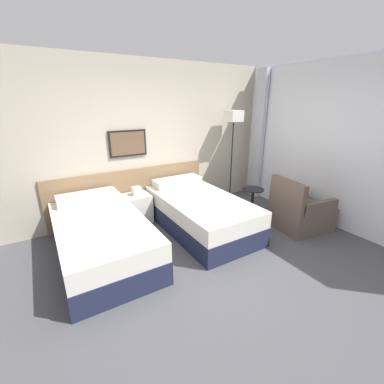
{
  "coord_description": "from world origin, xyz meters",
  "views": [
    {
      "loc": [
        -1.67,
        -2.28,
        2.03
      ],
      "look_at": [
        0.27,
        0.91,
        0.7
      ],
      "focal_mm": 24.0,
      "sensor_mm": 36.0,
      "label": 1
    }
  ],
  "objects_px": {
    "bed_near_door": "(102,237)",
    "nightstand": "(138,208)",
    "side_table": "(252,199)",
    "armchair": "(300,213)",
    "floor_lamp": "(233,124)",
    "bed_near_window": "(200,212)"
  },
  "relations": [
    {
      "from": "bed_near_window",
      "to": "floor_lamp",
      "type": "bearing_deg",
      "value": 30.54
    },
    {
      "from": "floor_lamp",
      "to": "side_table",
      "type": "bearing_deg",
      "value": -106.6
    },
    {
      "from": "floor_lamp",
      "to": "nightstand",
      "type": "bearing_deg",
      "value": 179.41
    },
    {
      "from": "nightstand",
      "to": "armchair",
      "type": "bearing_deg",
      "value": -35.97
    },
    {
      "from": "bed_near_window",
      "to": "armchair",
      "type": "height_order",
      "value": "armchair"
    },
    {
      "from": "nightstand",
      "to": "floor_lamp",
      "type": "relative_size",
      "value": 0.35
    },
    {
      "from": "bed_near_door",
      "to": "nightstand",
      "type": "distance_m",
      "value": 1.1
    },
    {
      "from": "side_table",
      "to": "armchair",
      "type": "bearing_deg",
      "value": -53.76
    },
    {
      "from": "floor_lamp",
      "to": "bed_near_window",
      "type": "bearing_deg",
      "value": -149.46
    },
    {
      "from": "bed_near_door",
      "to": "side_table",
      "type": "bearing_deg",
      "value": -4.84
    },
    {
      "from": "bed_near_window",
      "to": "side_table",
      "type": "xyz_separation_m",
      "value": [
        0.97,
        -0.22,
        0.12
      ]
    },
    {
      "from": "nightstand",
      "to": "armchair",
      "type": "distance_m",
      "value": 2.76
    },
    {
      "from": "side_table",
      "to": "bed_near_window",
      "type": "bearing_deg",
      "value": 167.43
    },
    {
      "from": "bed_near_window",
      "to": "armchair",
      "type": "relative_size",
      "value": 2.19
    },
    {
      "from": "side_table",
      "to": "armchair",
      "type": "relative_size",
      "value": 0.63
    },
    {
      "from": "bed_near_door",
      "to": "side_table",
      "type": "distance_m",
      "value": 2.57
    },
    {
      "from": "floor_lamp",
      "to": "armchair",
      "type": "bearing_deg",
      "value": -83.41
    },
    {
      "from": "nightstand",
      "to": "side_table",
      "type": "distance_m",
      "value": 2.02
    },
    {
      "from": "nightstand",
      "to": "bed_near_window",
      "type": "bearing_deg",
      "value": -43.92
    },
    {
      "from": "bed_near_door",
      "to": "floor_lamp",
      "type": "height_order",
      "value": "floor_lamp"
    },
    {
      "from": "side_table",
      "to": "nightstand",
      "type": "bearing_deg",
      "value": 150.95
    },
    {
      "from": "nightstand",
      "to": "bed_near_door",
      "type": "bearing_deg",
      "value": -136.08
    }
  ]
}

